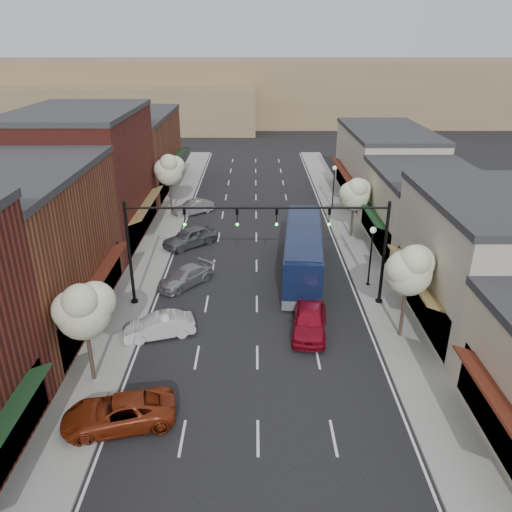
{
  "coord_description": "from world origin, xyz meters",
  "views": [
    {
      "loc": [
        -0.13,
        -20.73,
        15.95
      ],
      "look_at": [
        -0.05,
        10.81,
        2.2
      ],
      "focal_mm": 35.0,
      "sensor_mm": 36.0,
      "label": 1
    }
  ],
  "objects_px": {
    "signal_mast_right": "(347,238)",
    "coach_bus": "(303,251)",
    "parked_car_b": "(159,326)",
    "parked_car_d": "(190,237)",
    "tree_right_far": "(355,193)",
    "parked_car_e": "(193,207)",
    "lamp_post_near": "(372,247)",
    "tree_left_far": "(169,169)",
    "parked_car_c": "(185,277)",
    "tree_left_near": "(84,309)",
    "signal_mast_left": "(166,238)",
    "red_hatchback": "(310,320)",
    "parked_car_a": "(119,412)",
    "tree_right_near": "(410,268)",
    "lamp_post_far": "(334,180)"
  },
  "relations": [
    {
      "from": "tree_left_near",
      "to": "parked_car_e",
      "type": "distance_m",
      "value": 26.75
    },
    {
      "from": "lamp_post_near",
      "to": "tree_left_far",
      "type": "bearing_deg",
      "value": 136.11
    },
    {
      "from": "signal_mast_right",
      "to": "coach_bus",
      "type": "relative_size",
      "value": 0.7
    },
    {
      "from": "lamp_post_far",
      "to": "parked_car_e",
      "type": "height_order",
      "value": "lamp_post_far"
    },
    {
      "from": "signal_mast_right",
      "to": "lamp_post_near",
      "type": "height_order",
      "value": "signal_mast_right"
    },
    {
      "from": "parked_car_a",
      "to": "parked_car_c",
      "type": "height_order",
      "value": "parked_car_a"
    },
    {
      "from": "parked_car_e",
      "to": "tree_left_near",
      "type": "bearing_deg",
      "value": -41.8
    },
    {
      "from": "signal_mast_left",
      "to": "tree_left_near",
      "type": "distance_m",
      "value": 8.48
    },
    {
      "from": "red_hatchback",
      "to": "parked_car_e",
      "type": "bearing_deg",
      "value": 120.44
    },
    {
      "from": "signal_mast_right",
      "to": "tree_right_near",
      "type": "bearing_deg",
      "value": -56.09
    },
    {
      "from": "tree_left_far",
      "to": "tree_left_near",
      "type": "bearing_deg",
      "value": -90.0
    },
    {
      "from": "red_hatchback",
      "to": "parked_car_e",
      "type": "xyz_separation_m",
      "value": [
        -9.28,
        21.83,
        -0.15
      ]
    },
    {
      "from": "lamp_post_far",
      "to": "red_hatchback",
      "type": "relative_size",
      "value": 0.91
    },
    {
      "from": "parked_car_a",
      "to": "tree_right_near",
      "type": "bearing_deg",
      "value": 102.8
    },
    {
      "from": "tree_left_far",
      "to": "tree_right_far",
      "type": "bearing_deg",
      "value": -19.87
    },
    {
      "from": "signal_mast_right",
      "to": "tree_left_far",
      "type": "distance_m",
      "value": 22.68
    },
    {
      "from": "lamp_post_near",
      "to": "red_hatchback",
      "type": "xyz_separation_m",
      "value": [
        -4.72,
        -5.96,
        -2.18
      ]
    },
    {
      "from": "signal_mast_left",
      "to": "tree_right_near",
      "type": "height_order",
      "value": "signal_mast_left"
    },
    {
      "from": "parked_car_b",
      "to": "tree_right_near",
      "type": "bearing_deg",
      "value": 72.64
    },
    {
      "from": "tree_left_far",
      "to": "parked_car_d",
      "type": "bearing_deg",
      "value": -71.05
    },
    {
      "from": "tree_right_far",
      "to": "parked_car_d",
      "type": "height_order",
      "value": "tree_right_far"
    },
    {
      "from": "tree_right_far",
      "to": "parked_car_e",
      "type": "distance_m",
      "value": 16.25
    },
    {
      "from": "lamp_post_far",
      "to": "coach_bus",
      "type": "xyz_separation_m",
      "value": [
        -4.44,
        -15.57,
        -1.15
      ]
    },
    {
      "from": "parked_car_a",
      "to": "coach_bus",
      "type": "bearing_deg",
      "value": 135.25
    },
    {
      "from": "tree_right_far",
      "to": "parked_car_d",
      "type": "xyz_separation_m",
      "value": [
        -13.88,
        -1.93,
        -3.18
      ]
    },
    {
      "from": "tree_right_near",
      "to": "tree_left_far",
      "type": "distance_m",
      "value": 27.56
    },
    {
      "from": "tree_left_far",
      "to": "parked_car_e",
      "type": "bearing_deg",
      "value": 11.88
    },
    {
      "from": "tree_right_far",
      "to": "parked_car_e",
      "type": "xyz_separation_m",
      "value": [
        -14.55,
        6.43,
        -3.31
      ]
    },
    {
      "from": "lamp_post_near",
      "to": "lamp_post_far",
      "type": "relative_size",
      "value": 1.0
    },
    {
      "from": "coach_bus",
      "to": "parked_car_e",
      "type": "height_order",
      "value": "coach_bus"
    },
    {
      "from": "lamp_post_far",
      "to": "parked_car_c",
      "type": "xyz_separation_m",
      "value": [
        -12.81,
        -17.23,
        -2.37
      ]
    },
    {
      "from": "tree_right_far",
      "to": "tree_left_near",
      "type": "bearing_deg",
      "value": -129.69
    },
    {
      "from": "tree_right_near",
      "to": "parked_car_c",
      "type": "bearing_deg",
      "value": 152.92
    },
    {
      "from": "parked_car_d",
      "to": "parked_car_a",
      "type": "bearing_deg",
      "value": -43.18
    },
    {
      "from": "tree_right_near",
      "to": "tree_left_near",
      "type": "distance_m",
      "value": 17.08
    },
    {
      "from": "signal_mast_left",
      "to": "parked_car_a",
      "type": "xyz_separation_m",
      "value": [
        -0.58,
        -11.16,
        -3.93
      ]
    },
    {
      "from": "signal_mast_right",
      "to": "parked_car_c",
      "type": "xyz_separation_m",
      "value": [
        -10.63,
        2.78,
        -3.98
      ]
    },
    {
      "from": "parked_car_b",
      "to": "parked_car_d",
      "type": "height_order",
      "value": "parked_car_d"
    },
    {
      "from": "parked_car_c",
      "to": "tree_left_far",
      "type": "bearing_deg",
      "value": 141.86
    },
    {
      "from": "coach_bus",
      "to": "parked_car_b",
      "type": "distance_m",
      "value": 12.34
    },
    {
      "from": "parked_car_c",
      "to": "tree_left_near",
      "type": "bearing_deg",
      "value": -66.85
    },
    {
      "from": "tree_right_near",
      "to": "lamp_post_far",
      "type": "xyz_separation_m",
      "value": [
        -0.55,
        24.06,
        -1.45
      ]
    },
    {
      "from": "signal_mast_left",
      "to": "tree_right_far",
      "type": "height_order",
      "value": "signal_mast_left"
    },
    {
      "from": "signal_mast_right",
      "to": "tree_left_near",
      "type": "bearing_deg",
      "value": -149.86
    },
    {
      "from": "tree_left_near",
      "to": "red_hatchback",
      "type": "xyz_separation_m",
      "value": [
        11.34,
        4.6,
        -3.39
      ]
    },
    {
      "from": "signal_mast_left",
      "to": "lamp_post_near",
      "type": "bearing_deg",
      "value": 10.56
    },
    {
      "from": "tree_left_near",
      "to": "lamp_post_near",
      "type": "height_order",
      "value": "tree_left_near"
    },
    {
      "from": "parked_car_e",
      "to": "signal_mast_right",
      "type": "bearing_deg",
      "value": -4.6
    },
    {
      "from": "tree_right_far",
      "to": "parked_car_c",
      "type": "relative_size",
      "value": 1.23
    },
    {
      "from": "tree_left_far",
      "to": "parked_car_b",
      "type": "relative_size",
      "value": 1.49
    }
  ]
}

